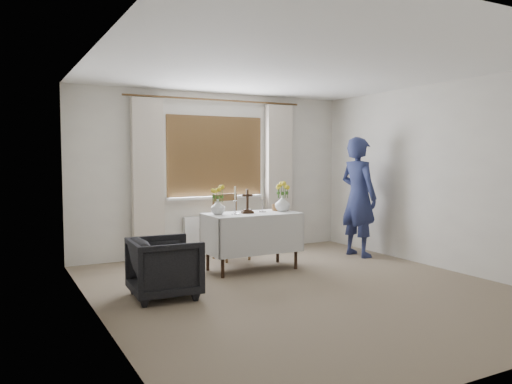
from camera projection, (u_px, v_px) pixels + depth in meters
ground at (303, 289)px, 5.69m from camera, size 5.00×5.00×0.00m
altar_table at (252, 241)px, 6.66m from camera, size 1.24×0.64×0.76m
wooden_chair at (231, 227)px, 7.33m from camera, size 0.49×0.49×0.97m
armchair at (165, 267)px, 5.35m from camera, size 0.75×0.73×0.65m
person at (358, 197)px, 7.56m from camera, size 0.51×0.71×1.81m
radiator at (217, 234)px, 7.80m from camera, size 1.10×0.10×0.60m
wooden_cross at (247, 201)px, 6.59m from camera, size 0.17×0.13×0.32m
candlestick_left at (235, 200)px, 6.47m from camera, size 0.14×0.14×0.37m
candlestick_right at (262, 199)px, 6.71m from camera, size 0.11×0.11×0.37m
flower_vase_left at (218, 207)px, 6.46m from camera, size 0.21×0.21×0.20m
flower_vase_right at (282, 203)px, 6.86m from camera, size 0.21×0.21×0.22m
wicker_basket at (280, 207)px, 6.95m from camera, size 0.26×0.26×0.09m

